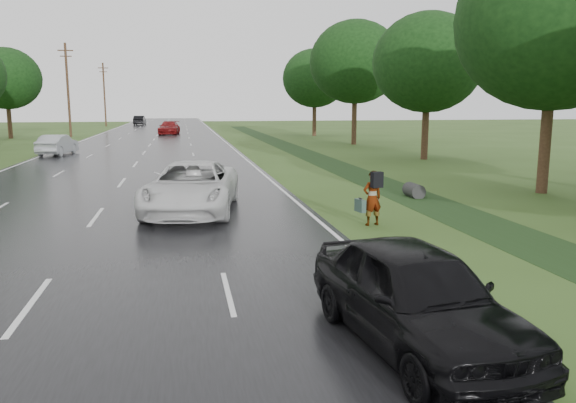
% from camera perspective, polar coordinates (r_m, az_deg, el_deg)
% --- Properties ---
extents(ground, '(220.00, 220.00, 0.00)m').
position_cam_1_polar(ground, '(11.09, -24.72, -9.72)').
color(ground, '#314B1A').
rests_on(ground, ground).
extents(road, '(14.00, 180.00, 0.04)m').
position_cam_1_polar(road, '(55.33, -13.59, 5.94)').
color(road, black).
rests_on(road, ground).
extents(edge_stripe_east, '(0.12, 180.00, 0.01)m').
position_cam_1_polar(edge_stripe_east, '(55.41, -6.56, 6.18)').
color(edge_stripe_east, silver).
rests_on(edge_stripe_east, road).
extents(edge_stripe_west, '(0.12, 180.00, 0.01)m').
position_cam_1_polar(edge_stripe_west, '(56.07, -20.52, 5.67)').
color(edge_stripe_west, silver).
rests_on(edge_stripe_west, road).
extents(center_line, '(0.12, 180.00, 0.01)m').
position_cam_1_polar(center_line, '(55.33, -13.59, 5.97)').
color(center_line, silver).
rests_on(center_line, road).
extents(drainage_ditch, '(2.20, 120.00, 0.56)m').
position_cam_1_polar(drainage_ditch, '(30.36, 6.16, 3.17)').
color(drainage_ditch, '#1B3313').
rests_on(drainage_ditch, ground).
extents(utility_pole_far, '(1.60, 0.26, 10.00)m').
position_cam_1_polar(utility_pole_far, '(66.25, -21.46, 10.63)').
color(utility_pole_far, '#392317').
rests_on(utility_pole_far, ground).
extents(utility_pole_distant, '(1.60, 0.26, 10.00)m').
position_cam_1_polar(utility_pole_distant, '(95.91, -18.15, 10.38)').
color(utility_pole_distant, '#392317').
rests_on(utility_pole_distant, ground).
extents(tree_east_b, '(7.60, 7.60, 10.11)m').
position_cam_1_polar(tree_east_b, '(24.89, 25.46, 16.18)').
color(tree_east_b, '#392317').
rests_on(tree_east_b, ground).
extents(tree_east_c, '(7.00, 7.00, 9.29)m').
position_cam_1_polar(tree_east_c, '(37.58, 14.03, 13.53)').
color(tree_east_c, '#392317').
rests_on(tree_east_c, ground).
extents(tree_east_d, '(8.00, 8.00, 10.76)m').
position_cam_1_polar(tree_east_d, '(50.58, 6.86, 13.89)').
color(tree_east_d, '#392317').
rests_on(tree_east_d, ground).
extents(tree_east_f, '(7.20, 7.20, 9.62)m').
position_cam_1_polar(tree_east_f, '(63.94, 2.72, 12.39)').
color(tree_east_f, '#392317').
rests_on(tree_east_f, ground).
extents(tree_west_f, '(7.00, 7.00, 9.29)m').
position_cam_1_polar(tree_west_f, '(65.59, -26.74, 11.10)').
color(tree_west_f, '#392317').
rests_on(tree_west_f, ground).
extents(pedestrian, '(0.80, 0.62, 1.63)m').
position_cam_1_polar(pedestrian, '(16.67, 8.52, 0.42)').
color(pedestrian, '#A5998C').
rests_on(pedestrian, ground).
extents(white_pickup, '(3.65, 6.27, 1.64)m').
position_cam_1_polar(white_pickup, '(18.65, -9.78, 1.44)').
color(white_pickup, silver).
rests_on(white_pickup, road).
extents(dark_sedan, '(2.34, 4.71, 1.54)m').
position_cam_1_polar(dark_sedan, '(8.45, 12.83, -9.28)').
color(dark_sedan, black).
rests_on(dark_sedan, road).
extents(silver_sedan, '(2.17, 4.48, 1.42)m').
position_cam_1_polar(silver_sedan, '(42.42, -22.38, 5.35)').
color(silver_sedan, '#9CA0A4').
rests_on(silver_sedan, road).
extents(far_car_red, '(2.68, 5.48, 1.53)m').
position_cam_1_polar(far_car_red, '(67.78, -11.98, 7.34)').
color(far_car_red, maroon).
rests_on(far_car_red, road).
extents(far_car_dark, '(1.88, 4.80, 1.56)m').
position_cam_1_polar(far_car_dark, '(99.70, -14.83, 7.98)').
color(far_car_dark, black).
rests_on(far_car_dark, road).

